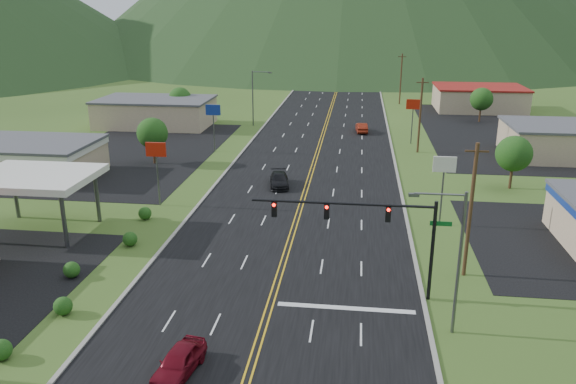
# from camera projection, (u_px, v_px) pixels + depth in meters

# --- Properties ---
(traffic_signal) EXTENTS (13.10, 0.43, 7.00)m
(traffic_signal) POSITION_uv_depth(u_px,v_px,m) (372.00, 223.00, 36.82)
(traffic_signal) COLOR black
(traffic_signal) RESTS_ON ground
(streetlight_east) EXTENTS (3.28, 0.25, 9.00)m
(streetlight_east) POSITION_uv_depth(u_px,v_px,m) (454.00, 254.00, 32.55)
(streetlight_east) COLOR #59595E
(streetlight_east) RESTS_ON ground
(streetlight_west) EXTENTS (3.28, 0.25, 9.00)m
(streetlight_west) POSITION_uv_depth(u_px,v_px,m) (255.00, 94.00, 91.78)
(streetlight_west) COLOR #59595E
(streetlight_west) RESTS_ON ground
(gas_canopy) EXTENTS (10.00, 8.00, 5.30)m
(gas_canopy) POSITION_uv_depth(u_px,v_px,m) (34.00, 179.00, 47.90)
(gas_canopy) COLOR white
(gas_canopy) RESTS_ON ground
(building_west_mid) EXTENTS (14.40, 10.40, 4.10)m
(building_west_mid) POSITION_uv_depth(u_px,v_px,m) (32.00, 157.00, 64.98)
(building_west_mid) COLOR #CFAD90
(building_west_mid) RESTS_ON ground
(building_west_far) EXTENTS (18.40, 11.40, 4.50)m
(building_west_far) POSITION_uv_depth(u_px,v_px,m) (156.00, 112.00, 92.76)
(building_west_far) COLOR #CFAD90
(building_west_far) RESTS_ON ground
(building_east_mid) EXTENTS (14.40, 11.40, 4.30)m
(building_east_mid) POSITION_uv_depth(u_px,v_px,m) (562.00, 141.00, 73.40)
(building_east_mid) COLOR #CFAD90
(building_east_mid) RESTS_ON ground
(building_east_far) EXTENTS (16.40, 12.40, 4.50)m
(building_east_far) POSITION_uv_depth(u_px,v_px,m) (479.00, 98.00, 106.80)
(building_east_far) COLOR #CFAD90
(building_east_far) RESTS_ON ground
(pole_sign_west_a) EXTENTS (2.00, 0.18, 6.40)m
(pole_sign_west_a) POSITION_uv_depth(u_px,v_px,m) (156.00, 156.00, 54.42)
(pole_sign_west_a) COLOR #59595E
(pole_sign_west_a) RESTS_ON ground
(pole_sign_west_b) EXTENTS (2.00, 0.18, 6.40)m
(pole_sign_west_b) POSITION_uv_depth(u_px,v_px,m) (213.00, 115.00, 75.14)
(pole_sign_west_b) COLOR #59595E
(pole_sign_west_b) RESTS_ON ground
(pole_sign_east_a) EXTENTS (2.00, 0.18, 6.40)m
(pole_sign_east_a) POSITION_uv_depth(u_px,v_px,m) (444.00, 171.00, 49.32)
(pole_sign_east_a) COLOR #59595E
(pole_sign_east_a) RESTS_ON ground
(pole_sign_east_b) EXTENTS (2.00, 0.18, 6.40)m
(pole_sign_east_b) POSITION_uv_depth(u_px,v_px,m) (413.00, 109.00, 79.46)
(pole_sign_east_b) COLOR #59595E
(pole_sign_east_b) RESTS_ON ground
(tree_west_a) EXTENTS (3.84, 3.84, 5.82)m
(tree_west_a) POSITION_uv_depth(u_px,v_px,m) (152.00, 133.00, 69.63)
(tree_west_a) COLOR #382314
(tree_west_a) RESTS_ON ground
(tree_west_b) EXTENTS (3.84, 3.84, 5.82)m
(tree_west_b) POSITION_uv_depth(u_px,v_px,m) (180.00, 99.00, 95.65)
(tree_west_b) COLOR #382314
(tree_west_b) RESTS_ON ground
(tree_east_a) EXTENTS (3.84, 3.84, 5.82)m
(tree_east_a) POSITION_uv_depth(u_px,v_px,m) (514.00, 154.00, 59.92)
(tree_east_a) COLOR #382314
(tree_east_a) RESTS_ON ground
(tree_east_b) EXTENTS (3.84, 3.84, 5.82)m
(tree_east_b) POSITION_uv_depth(u_px,v_px,m) (482.00, 99.00, 95.23)
(tree_east_b) COLOR #382314
(tree_east_b) RESTS_ON ground
(utility_pole_a) EXTENTS (1.60, 0.28, 10.00)m
(utility_pole_a) POSITION_uv_depth(u_px,v_px,m) (471.00, 210.00, 39.82)
(utility_pole_a) COLOR #382314
(utility_pole_a) RESTS_ON ground
(utility_pole_b) EXTENTS (1.60, 0.28, 10.00)m
(utility_pole_b) POSITION_uv_depth(u_px,v_px,m) (420.00, 115.00, 74.67)
(utility_pole_b) COLOR #382314
(utility_pole_b) RESTS_ON ground
(utility_pole_c) EXTENTS (1.60, 0.28, 10.00)m
(utility_pole_c) POSITION_uv_depth(u_px,v_px,m) (401.00, 79.00, 112.34)
(utility_pole_c) COLOR #382314
(utility_pole_c) RESTS_ON ground
(utility_pole_d) EXTENTS (1.60, 0.28, 10.00)m
(utility_pole_d) POSITION_uv_depth(u_px,v_px,m) (391.00, 60.00, 150.01)
(utility_pole_d) COLOR #382314
(utility_pole_d) RESTS_ON ground
(car_red_near) EXTENTS (2.39, 4.49, 1.46)m
(car_red_near) POSITION_uv_depth(u_px,v_px,m) (179.00, 362.00, 30.03)
(car_red_near) COLOR maroon
(car_red_near) RESTS_ON ground
(car_dark_mid) EXTENTS (2.79, 5.15, 1.42)m
(car_dark_mid) POSITION_uv_depth(u_px,v_px,m) (279.00, 180.00, 61.57)
(car_dark_mid) COLOR black
(car_dark_mid) RESTS_ON ground
(car_red_far) EXTENTS (2.01, 4.68, 1.50)m
(car_red_far) POSITION_uv_depth(u_px,v_px,m) (362.00, 128.00, 87.99)
(car_red_far) COLOR maroon
(car_red_far) RESTS_ON ground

